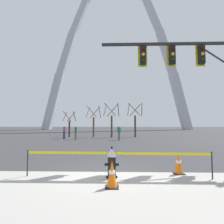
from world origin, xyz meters
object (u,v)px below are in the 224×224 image
Objects in this scene: monument_arch at (116,57)px; pedestrian_walking_right at (119,133)px; fire_hydrant at (112,163)px; traffic_cone_by_hydrant at (179,164)px; traffic_cone_mid_sidewalk at (112,174)px; pedestrian_walking_left at (76,132)px; traffic_signal_gantry at (211,68)px; pedestrian_standing_center at (64,132)px.

pedestrian_walking_right is at bearing -89.15° from monument_arch.
fire_hydrant is 2.35m from traffic_cone_by_hydrant.
pedestrian_walking_left reaches higher than traffic_cone_mid_sidewalk.
traffic_cone_mid_sidewalk is 14.78m from pedestrian_walking_right.
pedestrian_standing_center is (-10.65, 12.47, -3.59)m from traffic_signal_gantry.
traffic_cone_mid_sidewalk is at bearing -73.65° from pedestrian_walking_left.
monument_arch reaches higher than pedestrian_walking_right.
traffic_cone_by_hydrant is 1.00× the size of traffic_cone_mid_sidewalk.
traffic_cone_mid_sidewalk is 0.46× the size of pedestrian_walking_right.
pedestrian_walking_left is 1.00× the size of pedestrian_walking_right.
pedestrian_walking_left and pedestrian_standing_center have the same top height.
monument_arch is at bearing 90.24° from fire_hydrant.
pedestrian_standing_center reaches higher than traffic_cone_mid_sidewalk.
fire_hydrant reaches higher than traffic_cone_by_hydrant.
pedestrian_walking_left is at bearing -96.26° from monument_arch.
pedestrian_walking_left is (-9.17, 11.89, -3.59)m from traffic_signal_gantry.
monument_arch is 45.40m from pedestrian_standing_center.
fire_hydrant is at bearing -149.59° from traffic_signal_gantry.
traffic_signal_gantry is (4.65, 2.73, 3.94)m from fire_hydrant.
pedestrian_walking_right is (4.89, -0.76, 0.00)m from pedestrian_walking_left.
traffic_cone_mid_sidewalk is 16.19m from pedestrian_walking_left.
pedestrian_walking_right is at bearing 88.49° from fire_hydrant.
pedestrian_standing_center is at bearing 168.07° from pedestrian_walking_right.
pedestrian_walking_right reaches higher than traffic_cone_by_hydrant.
monument_arch is at bearing 81.49° from pedestrian_standing_center.
monument_arch reaches higher than traffic_cone_by_hydrant.
traffic_cone_mid_sidewalk is (-2.26, -1.43, 0.00)m from traffic_cone_by_hydrant.
monument_arch is 34.86× the size of pedestrian_walking_right.
monument_arch is at bearing 92.71° from traffic_cone_by_hydrant.
pedestrian_walking_left is 1.00× the size of pedestrian_standing_center.
monument_arch is at bearing 95.46° from traffic_signal_gantry.
fire_hydrant is 0.62× the size of pedestrian_walking_right.
traffic_cone_mid_sidewalk is 0.09× the size of traffic_signal_gantry.
traffic_signal_gantry reaches higher than traffic_cone_by_hydrant.
traffic_signal_gantry is 4.92× the size of pedestrian_walking_right.
traffic_signal_gantry is at bearing -52.35° from pedestrian_walking_left.
traffic_cone_mid_sidewalk is 59.60m from monument_arch.
traffic_cone_by_hydrant is 5.18m from traffic_signal_gantry.
traffic_cone_by_hydrant is at bearing -64.20° from pedestrian_walking_left.
pedestrian_walking_right is (6.36, -1.34, 0.00)m from pedestrian_standing_center.
pedestrian_standing_center is 6.50m from pedestrian_walking_right.
fire_hydrant is 16.35m from pedestrian_standing_center.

